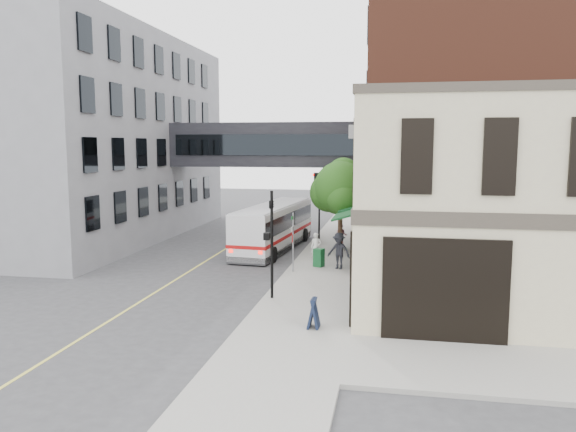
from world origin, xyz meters
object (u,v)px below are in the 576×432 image
at_px(pedestrian_a, 316,247).
at_px(newspaper_box, 319,258).
at_px(sandwich_board, 314,313).
at_px(pedestrian_c, 339,251).
at_px(pedestrian_b, 341,235).
at_px(bus, 274,225).

xyz_separation_m(pedestrian_a, newspaper_box, (0.32, -1.26, -0.31)).
bearing_deg(newspaper_box, sandwich_board, -59.57).
xyz_separation_m(pedestrian_a, sandwich_board, (1.45, -11.14, -0.26)).
relative_size(pedestrian_a, pedestrian_c, 0.84).
height_order(pedestrian_c, newspaper_box, pedestrian_c).
distance_m(newspaper_box, sandwich_board, 9.94).
bearing_deg(sandwich_board, pedestrian_b, 93.06).
height_order(bus, sandwich_board, bus).
relative_size(pedestrian_a, sandwich_board, 1.50).
height_order(bus, pedestrian_c, bus).
bearing_deg(sandwich_board, bus, 108.45).
xyz_separation_m(pedestrian_b, newspaper_box, (-0.63, -5.73, -0.28)).
bearing_deg(pedestrian_c, pedestrian_b, 111.60).
height_order(bus, pedestrian_a, bus).
bearing_deg(pedestrian_b, pedestrian_a, -97.93).
height_order(pedestrian_a, pedestrian_b, pedestrian_a).
xyz_separation_m(bus, sandwich_board, (4.63, -14.95, -0.87)).
bearing_deg(pedestrian_c, sandwich_board, -72.40).
height_order(bus, newspaper_box, bus).
relative_size(bus, pedestrian_b, 6.90).
xyz_separation_m(bus, pedestrian_b, (4.13, 0.66, -0.64)).
distance_m(bus, pedestrian_b, 4.24).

